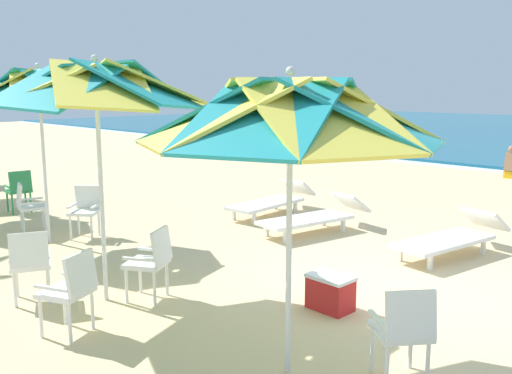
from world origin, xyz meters
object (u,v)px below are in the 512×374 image
plastic_chair_1 (30,261)px  sun_lounger_1 (452,237)px  beach_umbrella_2 (39,89)px  sun_lounger_3 (272,201)px  plastic_chair_7 (19,189)px  plastic_chair_3 (152,259)px  plastic_chair_5 (86,208)px  cooler_box (330,292)px  beach_umbrella_0 (290,114)px  sun_lounger_2 (315,216)px  plastic_chair_2 (71,288)px  beach_umbrella_1 (96,88)px  plastic_chair_0 (404,328)px  plastic_chair_4 (28,204)px

plastic_chair_1 → sun_lounger_1: (2.53, 5.25, -0.22)m
beach_umbrella_2 → sun_lounger_3: 4.73m
plastic_chair_7 → plastic_chair_1: bearing=-20.0°
plastic_chair_3 → plastic_chair_5: (-3.16, 0.80, 0.00)m
cooler_box → plastic_chair_3: bearing=-142.4°
beach_umbrella_2 → plastic_chair_7: (-2.50, 0.52, -1.96)m
beach_umbrella_0 → sun_lounger_2: (-2.94, 3.89, -1.97)m
plastic_chair_2 → sun_lounger_1: 5.49m
sun_lounger_2 → cooler_box: size_ratio=4.44×
beach_umbrella_2 → plastic_chair_2: bearing=-20.4°
beach_umbrella_0 → plastic_chair_7: bearing=174.1°
beach_umbrella_0 → plastic_chair_1: size_ratio=3.04×
plastic_chair_1 → plastic_chair_3: 1.39m
sun_lounger_1 → cooler_box: (0.03, -2.93, -0.08)m
sun_lounger_3 → beach_umbrella_1: bearing=-68.9°
sun_lounger_1 → beach_umbrella_1: bearing=-113.4°
beach_umbrella_2 → plastic_chair_7: size_ratio=3.30×
plastic_chair_7 → sun_lounger_2: bearing=31.0°
sun_lounger_3 → plastic_chair_1: bearing=-76.7°
plastic_chair_0 → plastic_chair_5: bearing=176.6°
plastic_chair_5 → cooler_box: (4.81, 0.47, -0.30)m
plastic_chair_3 → plastic_chair_7: size_ratio=1.00×
sun_lounger_1 → plastic_chair_2: bearing=-104.6°
plastic_chair_2 → cooler_box: size_ratio=1.73×
plastic_chair_2 → sun_lounger_3: 5.88m
sun_lounger_1 → sun_lounger_3: (-3.79, 0.05, 0.00)m
sun_lounger_2 → sun_lounger_3: same height
beach_umbrella_2 → plastic_chair_4: beach_umbrella_2 is taller
beach_umbrella_0 → sun_lounger_2: 5.26m
plastic_chair_4 → sun_lounger_2: 4.96m
beach_umbrella_1 → sun_lounger_1: 5.47m
beach_umbrella_1 → beach_umbrella_0: bearing=6.5°
plastic_chair_1 → sun_lounger_2: size_ratio=0.39×
beach_umbrella_0 → sun_lounger_2: size_ratio=1.19×
plastic_chair_4 → cooler_box: bearing=10.2°
cooler_box → plastic_chair_5: bearing=-174.4°
plastic_chair_1 → beach_umbrella_0: bearing=16.7°
beach_umbrella_1 → plastic_chair_2: (0.61, -0.71, -1.97)m
sun_lounger_2 → cooler_box: (2.33, -2.52, -0.08)m
beach_umbrella_0 → beach_umbrella_1: beach_umbrella_1 is taller
plastic_chair_7 → cooler_box: (7.43, 0.54, -0.30)m
beach_umbrella_0 → plastic_chair_2: bearing=-153.4°
beach_umbrella_0 → plastic_chair_4: 6.63m
sun_lounger_3 → cooler_box: sun_lounger_3 is taller
beach_umbrella_0 → plastic_chair_1: beach_umbrella_0 is taller
plastic_chair_0 → plastic_chair_4: size_ratio=1.00×
plastic_chair_4 → sun_lounger_1: (5.75, 3.97, -0.22)m
plastic_chair_4 → beach_umbrella_0: bearing=-3.0°
beach_umbrella_2 → plastic_chair_5: bearing=78.4°
plastic_chair_0 → plastic_chair_4: bearing=-178.4°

